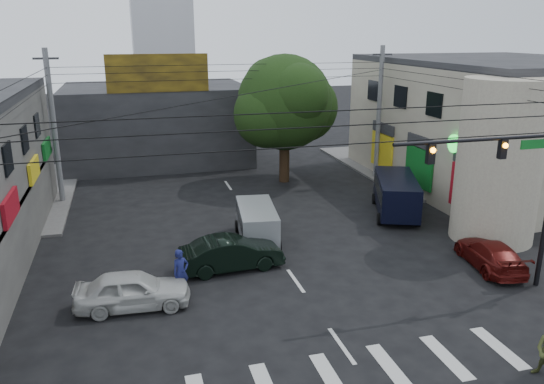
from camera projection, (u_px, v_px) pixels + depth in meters
name	position (u px, v px, depth m)	size (l,w,h in m)	color
ground	(312.00, 303.00, 20.46)	(160.00, 160.00, 0.00)	black
sidewalk_far_right	(451.00, 164.00, 41.63)	(16.00, 16.00, 0.15)	#514F4C
building_right	(499.00, 125.00, 35.88)	(14.00, 18.00, 8.00)	gray
corner_column	(499.00, 161.00, 25.79)	(4.00, 4.00, 8.00)	gray
building_far	(157.00, 123.00, 42.55)	(14.00, 10.00, 6.00)	#232326
billboard	(158.00, 73.00, 36.78)	(7.00, 0.30, 2.60)	olive
street_tree	(285.00, 103.00, 35.57)	(6.40, 6.40, 8.70)	black
traffic_gantry	(517.00, 175.00, 20.12)	(7.10, 0.35, 7.20)	black
utility_pole_far_left	(54.00, 128.00, 31.20)	(0.32, 0.32, 9.20)	#59595B
utility_pole_far_right	(379.00, 114.00, 36.56)	(0.32, 0.32, 9.20)	#59595B
dark_sedan	(232.00, 253.00, 23.23)	(4.60, 1.89, 1.48)	black
white_compact	(133.00, 290.00, 19.96)	(4.39, 2.00, 1.46)	#B9B9B5
maroon_sedan	(490.00, 254.00, 23.43)	(2.43, 4.52, 1.24)	#4D0D0B
silver_minivan	(257.00, 224.00, 26.27)	(2.26, 4.34, 1.79)	gray
navy_van	(396.00, 196.00, 30.13)	(3.92, 5.81, 2.17)	black
traffic_officer	(181.00, 272.00, 20.94)	(0.81, 0.68, 1.89)	#161A4F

